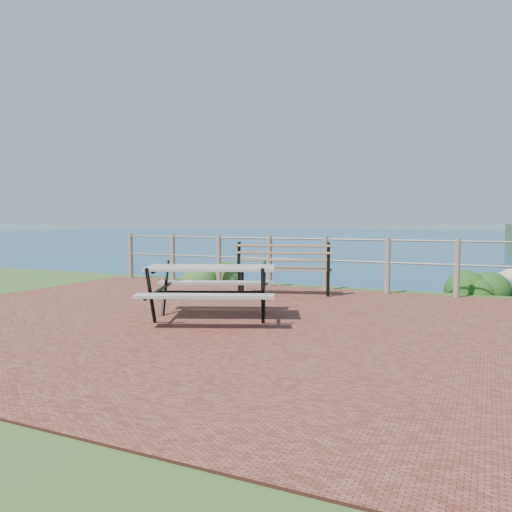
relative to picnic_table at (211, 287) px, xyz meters
The scene contains 7 objects.
ground 0.67m from the picnic_table, ahead, with size 10.00×7.00×0.12m, color brown.
ocean 200.05m from the picnic_table, 89.86° to the left, with size 1200.00×1200.00×0.00m, color #145879.
safety_railing 3.44m from the picnic_table, 81.68° to the left, with size 9.40×0.10×1.00m.
picnic_table is the anchor object (origin of this frame).
park_bench 2.50m from the picnic_table, 89.38° to the left, with size 1.71×0.91×0.94m.
shrub_lip_west 4.34m from the picnic_table, 120.26° to the left, with size 0.87×0.87×0.64m, color #2C551F.
shrub_lip_east 5.27m from the picnic_table, 54.51° to the left, with size 0.87×0.87×0.65m, color #174314.
Camera 1 is at (2.80, -5.66, 1.31)m, focal length 35.00 mm.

